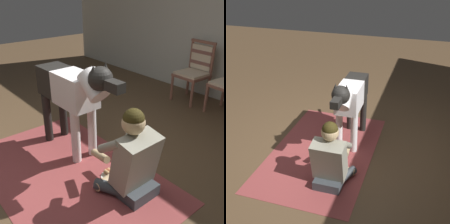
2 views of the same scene
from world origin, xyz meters
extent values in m
plane|color=brown|center=(0.00, 0.00, 0.00)|extent=(14.09, 14.09, 0.00)
cube|color=brown|center=(0.05, -0.02, 0.00)|extent=(2.34, 1.43, 0.01)
cube|color=#3B4145|center=(0.75, 0.30, 0.06)|extent=(0.25, 0.34, 0.12)
cylinder|color=#3B4145|center=(0.59, 0.15, 0.07)|extent=(0.41, 0.27, 0.11)
cylinder|color=tan|center=(0.44, 0.21, 0.06)|extent=(0.13, 0.37, 0.09)
cylinder|color=#3B4145|center=(0.59, 0.46, 0.07)|extent=(0.41, 0.26, 0.11)
cylinder|color=tan|center=(0.44, 0.38, 0.06)|extent=(0.11, 0.36, 0.09)
cube|color=gray|center=(0.70, 0.30, 0.38)|extent=(0.32, 0.40, 0.54)
cylinder|color=gray|center=(0.55, 0.12, 0.53)|extent=(0.29, 0.08, 0.24)
cylinder|color=tan|center=(0.35, 0.17, 0.30)|extent=(0.28, 0.11, 0.12)
cylinder|color=gray|center=(0.54, 0.47, 0.53)|extent=(0.29, 0.08, 0.24)
cylinder|color=tan|center=(0.34, 0.42, 0.30)|extent=(0.28, 0.12, 0.12)
sphere|color=tan|center=(0.66, 0.30, 0.74)|extent=(0.21, 0.21, 0.21)
sphere|color=#352D10|center=(0.66, 0.30, 0.78)|extent=(0.19, 0.19, 0.19)
cylinder|color=white|center=(-0.10, 0.40, 0.31)|extent=(0.10, 0.10, 0.61)
cylinder|color=white|center=(-0.10, 0.18, 0.31)|extent=(0.10, 0.10, 0.61)
cylinder|color=black|center=(-0.72, 0.39, 0.31)|extent=(0.10, 0.10, 0.61)
cylinder|color=black|center=(-0.71, 0.17, 0.31)|extent=(0.10, 0.10, 0.61)
cube|color=white|center=(-0.23, 0.29, 0.79)|extent=(0.49, 0.32, 0.36)
cube|color=black|center=(-0.60, 0.28, 0.79)|extent=(0.43, 0.31, 0.34)
cylinder|color=white|center=(0.11, 0.29, 0.93)|extent=(0.36, 0.23, 0.35)
sphere|color=black|center=(0.21, 0.29, 1.02)|extent=(0.24, 0.24, 0.24)
cube|color=black|center=(0.41, 0.30, 1.00)|extent=(0.18, 0.11, 0.10)
cone|color=black|center=(0.20, 0.37, 1.11)|extent=(0.08, 0.08, 0.11)
cone|color=black|center=(0.20, 0.22, 1.11)|extent=(0.08, 0.08, 0.11)
cylinder|color=black|center=(-0.83, 0.28, 0.76)|extent=(0.31, 0.05, 0.21)
cylinder|color=silver|center=(0.38, 0.30, 0.01)|extent=(0.24, 0.24, 0.01)
cylinder|color=tan|center=(0.38, 0.28, 0.04)|extent=(0.18, 0.06, 0.05)
cylinder|color=tan|center=(0.38, 0.32, 0.04)|extent=(0.18, 0.06, 0.05)
cylinder|color=#A2492C|center=(0.38, 0.30, 0.04)|extent=(0.19, 0.04, 0.04)
camera|label=1|loc=(2.16, -1.19, 1.84)|focal=44.66mm
camera|label=2|loc=(3.51, 1.30, 2.59)|focal=48.79mm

